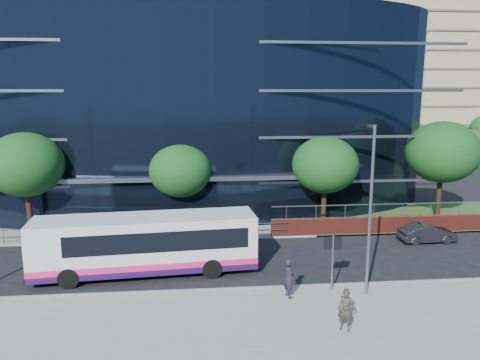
{
  "coord_description": "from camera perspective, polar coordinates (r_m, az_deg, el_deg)",
  "views": [
    {
      "loc": [
        -1.91,
        -22.27,
        9.68
      ],
      "look_at": [
        0.97,
        8.0,
        3.78
      ],
      "focal_mm": 35.0,
      "sensor_mm": 36.0,
      "label": 1
    }
  ],
  "objects": [
    {
      "name": "tree_dist_e",
      "position": [
        67.64,
        17.21,
        6.13
      ],
      "size": [
        4.62,
        4.62,
        6.51
      ],
      "color": "black",
      "rests_on": "ground"
    },
    {
      "name": "guard_railings",
      "position": [
        31.19,
        -16.55,
        -6.0
      ],
      "size": [
        24.0,
        0.05,
        1.1
      ],
      "color": "slate",
      "rests_on": "ground"
    },
    {
      "name": "ground",
      "position": [
        24.36,
        -0.51,
        -12.43
      ],
      "size": [
        200.0,
        200.0,
        0.0
      ],
      "primitive_type": "plane",
      "color": "black",
      "rests_on": "ground"
    },
    {
      "name": "streetlight_east",
      "position": [
        22.23,
        15.6,
        -3.07
      ],
      "size": [
        0.15,
        0.77,
        8.0
      ],
      "color": "slate",
      "rests_on": "pavement_near"
    },
    {
      "name": "parked_car",
      "position": [
        32.53,
        21.87,
        -6.05
      ],
      "size": [
        3.67,
        1.45,
        1.19
      ],
      "primitive_type": "imported",
      "rotation": [
        0.0,
        0.0,
        1.62
      ],
      "color": "black",
      "rests_on": "ground"
    },
    {
      "name": "glass_office",
      "position": [
        43.21,
        -8.3,
        8.63
      ],
      "size": [
        44.0,
        23.1,
        16.0
      ],
      "color": "black",
      "rests_on": "ground"
    },
    {
      "name": "kerb",
      "position": [
        23.42,
        -0.29,
        -13.22
      ],
      "size": [
        80.0,
        0.25,
        0.16
      ],
      "primitive_type": "cube",
      "color": "gray",
      "rests_on": "ground"
    },
    {
      "name": "tree_far_c",
      "position": [
        32.92,
        10.34,
        1.81
      ],
      "size": [
        4.62,
        4.62,
        6.51
      ],
      "color": "black",
      "rests_on": "ground"
    },
    {
      "name": "apartment_block",
      "position": [
        86.43,
        18.03,
        11.4
      ],
      "size": [
        60.0,
        42.0,
        30.0
      ],
      "color": "#2D511E",
      "rests_on": "ground"
    },
    {
      "name": "pedestrian_b",
      "position": [
        19.83,
        12.76,
        -15.19
      ],
      "size": [
        0.76,
        0.7,
        1.75
      ],
      "primitive_type": "imported",
      "rotation": [
        0.0,
        0.0,
        -0.58
      ],
      "color": "#393128",
      "rests_on": "pavement_near"
    },
    {
      "name": "tree_far_b",
      "position": [
        32.26,
        -7.3,
        1.13
      ],
      "size": [
        4.29,
        4.29,
        6.05
      ],
      "color": "black",
      "rests_on": "ground"
    },
    {
      "name": "tree_far_d",
      "position": [
        37.18,
        23.45,
        3.13
      ],
      "size": [
        5.28,
        5.28,
        7.44
      ],
      "color": "black",
      "rests_on": "ground"
    },
    {
      "name": "city_bus",
      "position": [
        25.36,
        -11.17,
        -7.65
      ],
      "size": [
        11.8,
        3.64,
        3.15
      ],
      "rotation": [
        0.0,
        0.0,
        0.08
      ],
      "color": "silver",
      "rests_on": "ground"
    },
    {
      "name": "pavement_near",
      "position": [
        19.85,
        0.8,
        -17.95
      ],
      "size": [
        80.0,
        8.0,
        0.15
      ],
      "primitive_type": "cube",
      "color": "gray",
      "rests_on": "ground"
    },
    {
      "name": "yellow_line_outer",
      "position": [
        23.63,
        -0.33,
        -13.19
      ],
      "size": [
        80.0,
        0.08,
        0.01
      ],
      "primitive_type": "cube",
      "color": "gold",
      "rests_on": "ground"
    },
    {
      "name": "far_forecourt",
      "position": [
        34.88,
        -12.01,
        -5.3
      ],
      "size": [
        50.0,
        8.0,
        0.1
      ],
      "primitive_type": "cube",
      "color": "gray",
      "rests_on": "ground"
    },
    {
      "name": "street_sign",
      "position": [
        22.93,
        11.24,
        -8.41
      ],
      "size": [
        0.85,
        0.09,
        2.8
      ],
      "color": "slate",
      "rests_on": "pavement_near"
    },
    {
      "name": "pedestrian",
      "position": [
        22.27,
        5.98,
        -11.8
      ],
      "size": [
        0.61,
        0.77,
        1.86
      ],
      "primitive_type": "imported",
      "rotation": [
        0.0,
        0.0,
        1.84
      ],
      "color": "black",
      "rests_on": "pavement_near"
    },
    {
      "name": "tree_far_a",
      "position": [
        33.53,
        -24.7,
        1.71
      ],
      "size": [
        4.95,
        4.95,
        6.98
      ],
      "color": "black",
      "rests_on": "ground"
    },
    {
      "name": "yellow_line_inner",
      "position": [
        23.76,
        -0.37,
        -13.04
      ],
      "size": [
        80.0,
        0.08,
        0.01
      ],
      "primitive_type": "cube",
      "color": "gold",
      "rests_on": "ground"
    }
  ]
}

